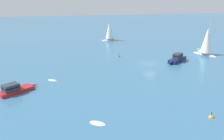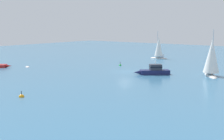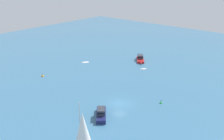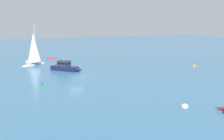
{
  "view_description": "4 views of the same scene",
  "coord_description": "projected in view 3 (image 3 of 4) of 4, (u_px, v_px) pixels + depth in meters",
  "views": [
    {
      "loc": [
        -56.85,
        16.38,
        18.03
      ],
      "look_at": [
        -4.9,
        9.09,
        0.54
      ],
      "focal_mm": 44.86,
      "sensor_mm": 36.0,
      "label": 1
    },
    {
      "loc": [
        -47.64,
        -33.34,
        9.17
      ],
      "look_at": [
        -5.16,
        -0.77,
        0.99
      ],
      "focal_mm": 47.74,
      "sensor_mm": 36.0,
      "label": 2
    },
    {
      "loc": [
        29.54,
        -37.16,
        25.9
      ],
      "look_at": [
        -10.36,
        9.62,
        2.25
      ],
      "focal_mm": 40.53,
      "sensor_mm": 36.0,
      "label": 3
    },
    {
      "loc": [
        12.15,
        48.72,
        10.66
      ],
      "look_at": [
        -5.38,
        3.11,
        1.38
      ],
      "focal_mm": 47.95,
      "sensor_mm": 36.0,
      "label": 4
    }
  ],
  "objects": [
    {
      "name": "rib",
      "position": [
        143.0,
        69.0,
        72.88
      ],
      "size": [
        1.76,
        2.04,
        0.34
      ],
      "rotation": [
        0.0,
        0.0,
        0.97
      ],
      "color": "silver",
      "rests_on": "ground"
    },
    {
      "name": "channel_buoy",
      "position": [
        43.0,
        76.0,
        67.75
      ],
      "size": [
        0.71,
        0.71,
        1.13
      ],
      "color": "orange",
      "rests_on": "ground"
    },
    {
      "name": "launch",
      "position": [
        140.0,
        59.0,
        79.75
      ],
      "size": [
        5.35,
        6.33,
        1.68
      ],
      "rotation": [
        0.0,
        0.0,
        5.37
      ],
      "color": "#B21E1E",
      "rests_on": "ground"
    },
    {
      "name": "ground_plane",
      "position": [
        120.0,
        104.0,
        53.58
      ],
      "size": [
        165.76,
        165.76,
        0.0
      ],
      "primitive_type": "plane",
      "color": "teal"
    },
    {
      "name": "tender",
      "position": [
        85.0,
        62.0,
        78.34
      ],
      "size": [
        2.21,
        2.54,
        0.34
      ],
      "rotation": [
        0.0,
        0.0,
        0.99
      ],
      "color": "silver",
      "rests_on": "ground"
    },
    {
      "name": "ketch",
      "position": [
        83.0,
        133.0,
        38.46
      ],
      "size": [
        6.01,
        4.73,
        8.73
      ],
      "rotation": [
        0.0,
        0.0,
        3.73
      ],
      "color": "silver",
      "rests_on": "ground"
    },
    {
      "name": "mooring_buoy",
      "position": [
        161.0,
        103.0,
        53.77
      ],
      "size": [
        0.56,
        0.56,
        1.12
      ],
      "color": "green",
      "rests_on": "ground"
    },
    {
      "name": "motor_cruiser",
      "position": [
        101.0,
        113.0,
        48.6
      ],
      "size": [
        5.43,
        5.82,
        2.58
      ],
      "rotation": [
        0.0,
        0.0,
        2.3
      ],
      "color": "#191E4C",
      "rests_on": "ground"
    }
  ]
}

